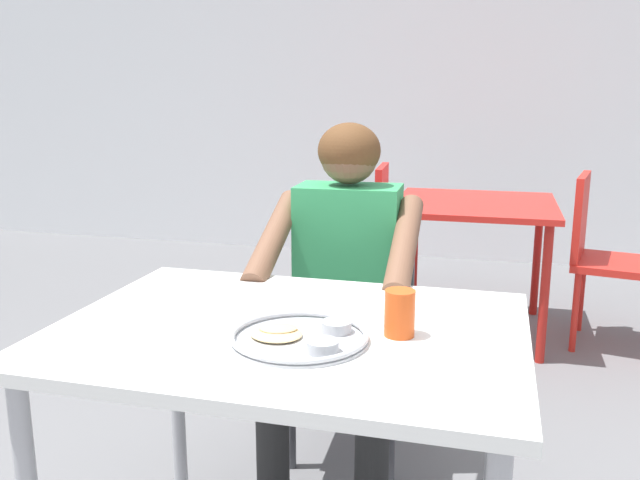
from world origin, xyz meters
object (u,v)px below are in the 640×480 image
(thali_tray, at_px, (301,336))
(drinking_cup, at_px, (400,312))
(chair_foreground, at_px, (355,316))
(table_foreground, at_px, (290,358))
(table_background_red, at_px, (474,218))
(chair_red_right, at_px, (603,249))
(diner_foreground, at_px, (343,272))
(chair_red_left, at_px, (361,233))

(thali_tray, xyz_separation_m, drinking_cup, (0.20, 0.09, 0.04))
(chair_foreground, bearing_deg, table_foreground, -88.30)
(table_foreground, distance_m, chair_foreground, 0.88)
(table_background_red, bearing_deg, chair_red_right, -3.05)
(drinking_cup, relative_size, chair_red_right, 0.12)
(chair_foreground, xyz_separation_m, chair_red_right, (1.00, 1.25, 0.02))
(table_foreground, distance_m, drinking_cup, 0.29)
(thali_tray, bearing_deg, table_background_red, 82.64)
(thali_tray, xyz_separation_m, chair_foreground, (-0.08, 0.94, -0.28))
(chair_foreground, bearing_deg, thali_tray, -85.20)
(table_foreground, height_order, diner_foreground, diner_foreground)
(diner_foreground, relative_size, chair_red_right, 1.35)
(thali_tray, relative_size, diner_foreground, 0.26)
(chair_red_left, height_order, chair_red_right, chair_red_left)
(diner_foreground, xyz_separation_m, table_background_red, (0.36, 1.51, -0.08))
(table_foreground, xyz_separation_m, thali_tray, (0.05, -0.09, 0.09))
(chair_foreground, bearing_deg, drinking_cup, -71.81)
(thali_tray, relative_size, chair_red_right, 0.35)
(chair_foreground, relative_size, chair_red_right, 0.94)
(chair_red_left, bearing_deg, drinking_cup, -76.31)
(table_foreground, bearing_deg, table_background_red, 80.94)
(drinking_cup, bearing_deg, chair_foreground, 108.19)
(table_background_red, xyz_separation_m, chair_red_left, (-0.61, 0.02, -0.12))
(chair_foreground, distance_m, chair_red_right, 1.60)
(table_foreground, relative_size, chair_red_right, 1.24)
(thali_tray, height_order, drinking_cup, drinking_cup)
(drinking_cup, height_order, chair_red_right, chair_red_right)
(drinking_cup, xyz_separation_m, chair_red_right, (0.72, 2.10, -0.30))
(chair_red_left, bearing_deg, thali_tray, -81.79)
(chair_red_right, bearing_deg, table_background_red, 176.95)
(table_background_red, bearing_deg, chair_foreground, -105.94)
(chair_red_left, bearing_deg, chair_red_right, -2.44)
(chair_red_left, bearing_deg, table_background_red, -1.80)
(drinking_cup, bearing_deg, table_foreground, -179.31)
(thali_tray, relative_size, table_background_red, 0.35)
(table_foreground, distance_m, chair_red_left, 2.18)
(chair_foreground, bearing_deg, diner_foreground, -88.53)
(drinking_cup, distance_m, diner_foreground, 0.69)
(table_background_red, height_order, chair_red_right, chair_red_right)
(table_foreground, height_order, chair_red_left, chair_red_left)
(chair_red_right, bearing_deg, thali_tray, -112.89)
(table_foreground, bearing_deg, chair_foreground, 91.70)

